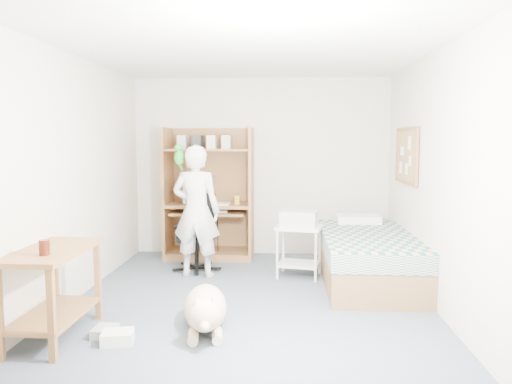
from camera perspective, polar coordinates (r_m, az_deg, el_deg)
floor at (r=5.35m, az=-0.53°, el=-11.80°), size 4.00×4.00×0.00m
wall_back at (r=7.10m, az=0.58°, el=2.88°), size 3.60×0.02×2.50m
wall_right at (r=5.30m, az=19.26°, el=1.48°), size 0.02×4.00×2.50m
wall_left at (r=5.54m, az=-19.48°, el=1.65°), size 0.02×4.00×2.50m
ceiling at (r=5.17m, az=-0.56°, el=15.61°), size 3.60×4.00×0.02m
computer_hutch at (r=6.95m, az=-5.30°, el=-0.77°), size 1.20×0.63×1.80m
bed at (r=5.93m, az=12.62°, el=-7.29°), size 1.02×2.02×0.66m
side_desk at (r=4.48m, az=-22.19°, el=-9.25°), size 0.50×1.00×0.75m
corkboard at (r=6.15m, az=16.81°, el=4.00°), size 0.04×0.94×0.66m
office_chair at (r=6.37m, az=-6.68°, el=-5.80°), size 0.53×0.53×0.95m
person at (r=5.99m, az=-6.83°, el=-2.18°), size 0.62×0.45×1.58m
parrot at (r=5.99m, az=-8.78°, el=4.08°), size 0.12×0.20×0.32m
dog at (r=4.44m, az=-5.80°, el=-13.09°), size 0.48×1.15×0.43m
printer_cart at (r=6.00m, az=4.93°, el=-5.82°), size 0.59×0.51×0.62m
printer at (r=5.94m, az=4.96°, el=-3.00°), size 0.47×0.40×0.18m
crt_monitor at (r=6.97m, az=-6.51°, el=0.31°), size 0.39×0.41×0.36m
keyboard at (r=6.81m, az=-5.17°, el=-2.19°), size 0.45×0.17×0.03m
pencil_cup at (r=6.82m, az=-2.18°, el=-0.89°), size 0.08×0.08×0.12m
drink_glass at (r=4.19m, az=-23.04°, el=-5.86°), size 0.08×0.08×0.12m
floor_box_a at (r=4.33m, az=-15.53°, el=-15.70°), size 0.28×0.24×0.10m
floor_box_b at (r=4.50m, az=-16.88°, el=-15.05°), size 0.18×0.22×0.08m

